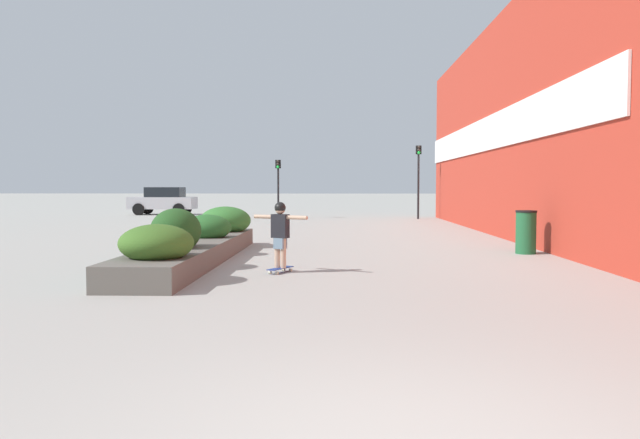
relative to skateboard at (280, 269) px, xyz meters
name	(u,v)px	position (x,y,z in m)	size (l,w,h in m)	color
building_wall_right	(534,116)	(6.76, 6.07, 3.65)	(0.67, 32.71, 7.44)	#B23323
planter_box	(197,241)	(-2.09, 1.91, 0.39)	(1.44, 8.96, 1.25)	#605B54
skateboard	(280,269)	(0.00, 0.00, 0.00)	(0.50, 0.72, 0.09)	navy
skateboarder	(280,228)	(0.00, 0.00, 0.81)	(1.11, 0.62, 1.30)	tan
trash_bin	(526,232)	(5.86, 3.66, 0.48)	(0.52, 0.52, 1.09)	#1E5B33
car_leftmost	(163,200)	(-9.50, 25.20, 0.79)	(3.87, 1.92, 1.66)	#BCBCC1
car_center_left	(555,203)	(13.56, 24.04, 0.67)	(4.27, 2.01, 1.42)	maroon
traffic_light_left	(278,178)	(-2.13, 21.09, 2.08)	(0.28, 0.30, 3.12)	black
traffic_light_right	(418,170)	(5.27, 20.56, 2.51)	(0.28, 0.30, 3.83)	black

